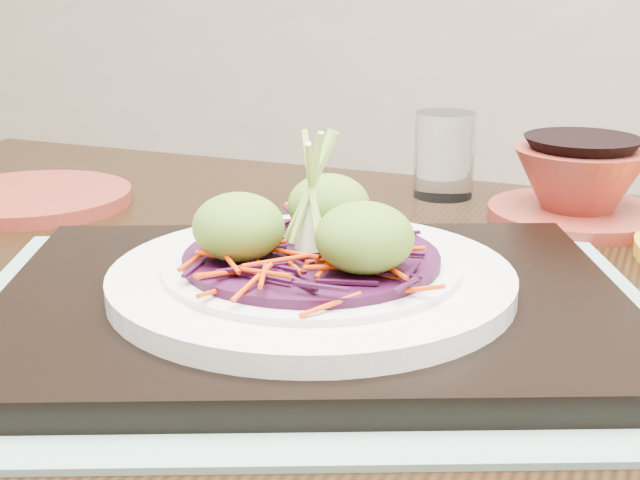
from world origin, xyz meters
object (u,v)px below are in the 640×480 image
(serving_tray, at_px, (312,303))
(water_glass, at_px, (444,155))
(terracotta_side_plate, at_px, (33,198))
(white_plate, at_px, (312,277))
(dining_table, at_px, (328,452))
(terracotta_bowl_set, at_px, (578,189))

(serving_tray, height_order, water_glass, water_glass)
(terracotta_side_plate, bearing_deg, white_plate, -30.91)
(dining_table, height_order, white_plate, white_plate)
(dining_table, xyz_separation_m, terracotta_side_plate, (-0.36, 0.20, 0.11))
(white_plate, bearing_deg, serving_tray, -135.00)
(dining_table, height_order, terracotta_side_plate, terracotta_side_plate)
(terracotta_side_plate, relative_size, terracotta_bowl_set, 1.06)
(serving_tray, relative_size, white_plate, 1.54)
(white_plate, relative_size, terracotta_side_plate, 1.40)
(serving_tray, xyz_separation_m, terracotta_side_plate, (-0.35, 0.21, -0.01))
(white_plate, relative_size, water_glass, 3.10)
(dining_table, xyz_separation_m, water_glass, (0.03, 0.34, 0.15))
(terracotta_side_plate, bearing_deg, terracotta_bowl_set, 10.03)
(dining_table, relative_size, serving_tray, 3.30)
(dining_table, height_order, terracotta_bowl_set, terracotta_bowl_set)
(serving_tray, height_order, terracotta_bowl_set, terracotta_bowl_set)
(water_glass, bearing_deg, terracotta_side_plate, -159.12)
(dining_table, relative_size, white_plate, 5.07)
(dining_table, relative_size, terracotta_bowl_set, 7.49)
(white_plate, bearing_deg, terracotta_bowl_set, 61.14)
(dining_table, height_order, serving_tray, serving_tray)
(white_plate, distance_m, water_glass, 0.36)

